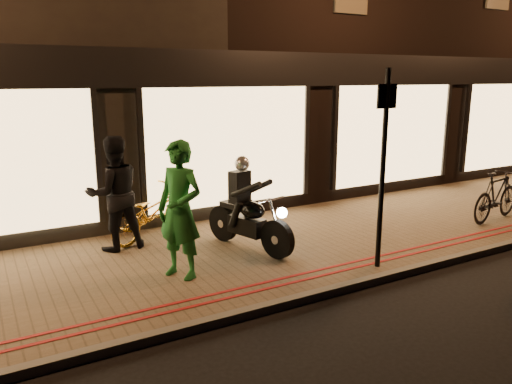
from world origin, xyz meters
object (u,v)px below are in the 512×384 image
(motorcycle, at_px, (247,214))
(bicycle_gold, at_px, (152,213))
(sign_post, at_px, (383,160))
(person_green, at_px, (180,210))

(motorcycle, xyz_separation_m, bicycle_gold, (-1.24, 1.32, -0.13))
(motorcycle, bearing_deg, bicycle_gold, 117.13)
(sign_post, bearing_deg, motorcycle, 128.00)
(sign_post, relative_size, bicycle_gold, 1.62)
(sign_post, distance_m, person_green, 3.08)
(motorcycle, relative_size, person_green, 0.94)
(bicycle_gold, bearing_deg, person_green, 149.55)
(sign_post, xyz_separation_m, person_green, (-2.78, 1.14, -0.67))
(motorcycle, xyz_separation_m, sign_post, (1.35, -1.73, 1.06))
(motorcycle, distance_m, person_green, 1.60)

